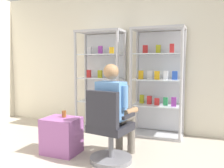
{
  "coord_description": "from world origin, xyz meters",
  "views": [
    {
      "loc": [
        1.39,
        -1.49,
        1.33
      ],
      "look_at": [
        0.11,
        1.68,
        1.0
      ],
      "focal_mm": 38.74,
      "sensor_mm": 36.0,
      "label": 1
    }
  ],
  "objects": [
    {
      "name": "storage_crate",
      "position": [
        -0.55,
        1.38,
        0.26
      ],
      "size": [
        0.5,
        0.41,
        0.51
      ],
      "primitive_type": "cube",
      "color": "#9E599E",
      "rests_on": "ground"
    },
    {
      "name": "tea_glass",
      "position": [
        -0.55,
        1.44,
        0.56
      ],
      "size": [
        0.06,
        0.06,
        0.1
      ],
      "primitive_type": "cylinder",
      "color": "brown",
      "rests_on": "storage_crate"
    },
    {
      "name": "display_cabinet_right",
      "position": [
        0.55,
        2.76,
        0.96
      ],
      "size": [
        0.9,
        0.45,
        1.9
      ],
      "color": "#B7B7BC",
      "rests_on": "ground"
    },
    {
      "name": "office_chair",
      "position": [
        0.21,
        1.32,
        0.39
      ],
      "size": [
        0.6,
        0.56,
        0.96
      ],
      "color": "slate",
      "rests_on": "ground"
    },
    {
      "name": "seated_shopkeeper",
      "position": [
        0.23,
        1.49,
        0.71
      ],
      "size": [
        0.53,
        0.6,
        1.29
      ],
      "color": "slate",
      "rests_on": "ground"
    },
    {
      "name": "display_cabinet_left",
      "position": [
        -0.55,
        2.76,
        0.96
      ],
      "size": [
        0.9,
        0.45,
        1.9
      ],
      "color": "#B7B7BC",
      "rests_on": "ground"
    },
    {
      "name": "back_wall",
      "position": [
        0.0,
        3.0,
        1.35
      ],
      "size": [
        6.0,
        0.1,
        2.7
      ],
      "primitive_type": "cube",
      "color": "silver",
      "rests_on": "ground"
    }
  ]
}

